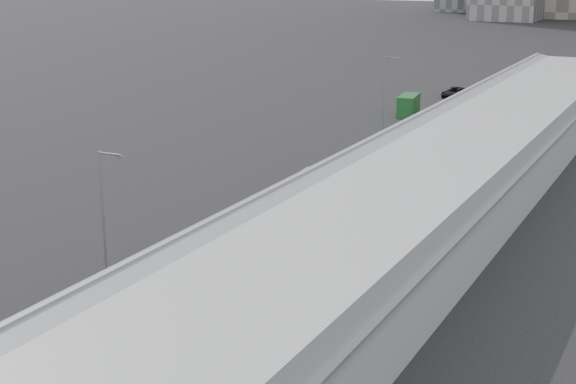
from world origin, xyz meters
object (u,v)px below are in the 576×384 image
Objects in this scene: bus_2 at (111,312)px; street_lamp_far at (385,90)px; bus_3 at (237,244)px; shipping_container at (408,105)px; bus_6 at (410,140)px; bus_4 at (294,206)px; bus_7 at (451,120)px; bus_5 at (368,163)px; street_lamp_near at (104,205)px; suv at (454,92)px.

bus_2 is 64.56m from street_lamp_far.
bus_3 reaches higher than shipping_container.
bus_3 reaches higher than bus_6.
bus_2 is 1.00× the size of bus_4.
bus_3 is at bearing -92.38° from bus_7.
street_lamp_near is (-6.37, -34.40, 3.64)m from bus_5.
bus_7 is at bearing 87.21° from bus_3.
shipping_container is (-7.85, 52.75, -0.11)m from bus_4.
street_lamp_near is 88.44m from suv.
street_lamp_far is at bearing -91.73° from shipping_container.
bus_4 is 1.31× the size of street_lamp_far.
shipping_container is at bearing -87.76° from suv.
street_lamp_near is at bearing -99.63° from bus_5.
bus_4 is at bearing -93.43° from bus_7.
shipping_container is (-7.79, 22.51, -0.03)m from bus_6.
street_lamp_near is 1.58× the size of suv.
bus_2 is 96.86m from suv.
bus_6 is 2.13× the size of shipping_container.
street_lamp_far is at bearing 95.66° from bus_4.
bus_2 reaches higher than bus_5.
bus_3 is at bearing -81.85° from street_lamp_far.
bus_5 reaches higher than bus_7.
shipping_container is at bearing 96.22° from street_lamp_far.
street_lamp_far is 14.61m from shipping_container.
suv is (-0.13, 88.33, -4.40)m from street_lamp_near.
bus_2 is 11.23m from street_lamp_near.
bus_3 is 9.95m from street_lamp_near.
shipping_container is at bearing 94.78° from bus_3.
bus_5 is 1.03× the size of bus_7.
bus_7 is at bearing 89.18° from bus_5.
bus_4 is 1.42× the size of street_lamp_near.
bus_3 is 50.75m from street_lamp_far.
bus_7 is 1.25× the size of street_lamp_far.
bus_4 reaches higher than shipping_container.
suv is (-7.45, 82.61, -0.86)m from bus_3.
suv is at bearing 90.49° from street_lamp_far.
shipping_container is (-8.54, 8.39, -0.05)m from bus_7.
bus_3 reaches higher than suv.
bus_5 is at bearing 88.94° from bus_3.
bus_6 is at bearing 82.26° from street_lamp_near.
bus_6 is (-0.24, 55.52, -0.09)m from bus_2.
bus_3 is 64.61m from shipping_container.
bus_5 is 1.05× the size of bus_6.
bus_6 reaches higher than shipping_container.
bus_5 is (-0.10, 17.41, -0.00)m from bus_4.
street_lamp_near is 1.59× the size of shipping_container.
bus_2 is at bearing -51.23° from street_lamp_near.
suv is (-6.55, 41.10, -0.68)m from bus_6.
bus_7 is 1.36× the size of street_lamp_near.
bus_6 is 1.23× the size of street_lamp_far.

